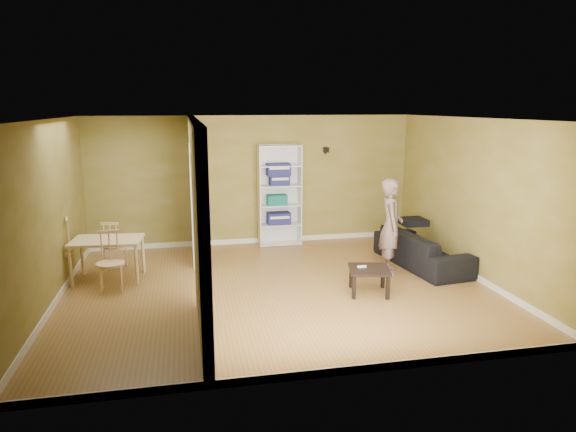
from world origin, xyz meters
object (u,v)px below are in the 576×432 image
(dining_table, at_px, (107,244))
(chair_near, at_px, (110,262))
(sofa, at_px, (422,244))
(person, at_px, (391,218))
(chair_far, at_px, (115,245))
(bookshelf, at_px, (279,195))
(chair_left, at_px, (57,251))
(coffee_table, at_px, (369,272))

(dining_table, relative_size, chair_near, 1.18)
(sofa, height_order, person, person)
(chair_far, bearing_deg, chair_near, 108.86)
(person, relative_size, dining_table, 1.73)
(bookshelf, bearing_deg, chair_left, -157.05)
(sofa, height_order, chair_near, chair_near)
(coffee_table, bearing_deg, bookshelf, 104.54)
(sofa, height_order, dining_table, sofa)
(bookshelf, xyz_separation_m, chair_near, (-3.03, -2.23, -0.55))
(chair_left, bearing_deg, coffee_table, 58.96)
(dining_table, bearing_deg, chair_far, 85.99)
(coffee_table, xyz_separation_m, chair_far, (-3.90, 2.01, 0.10))
(chair_left, bearing_deg, chair_near, 42.83)
(bookshelf, relative_size, chair_left, 1.94)
(person, xyz_separation_m, chair_near, (-4.53, -0.02, -0.48))
(coffee_table, xyz_separation_m, dining_table, (-3.94, 1.44, 0.27))
(bookshelf, xyz_separation_m, chair_far, (-3.09, -1.09, -0.58))
(sofa, distance_m, chair_near, 5.23)
(sofa, bearing_deg, coffee_table, 121.80)
(bookshelf, distance_m, chair_left, 4.27)
(chair_left, bearing_deg, person, 70.21)
(person, xyz_separation_m, chair_left, (-5.41, 0.55, -0.42))
(sofa, bearing_deg, person, 101.08)
(sofa, height_order, coffee_table, sofa)
(person, relative_size, chair_left, 1.81)
(person, height_order, chair_left, person)
(sofa, xyz_separation_m, dining_table, (-5.33, 0.32, 0.21))
(chair_near, bearing_deg, person, -5.17)
(chair_left, distance_m, chair_far, 0.99)
(chair_left, distance_m, chair_near, 1.05)
(chair_near, bearing_deg, chair_far, 87.95)
(dining_table, relative_size, chair_far, 1.25)
(bookshelf, distance_m, dining_table, 3.57)
(dining_table, bearing_deg, bookshelf, 27.94)
(chair_far, bearing_deg, coffee_table, 168.18)
(person, distance_m, chair_left, 5.46)
(sofa, xyz_separation_m, coffee_table, (-1.39, -1.12, -0.06))
(person, height_order, dining_table, person)
(dining_table, relative_size, chair_left, 1.04)
(person, bearing_deg, coffee_table, 159.29)
(sofa, height_order, chair_far, chair_far)
(bookshelf, relative_size, coffee_table, 3.43)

